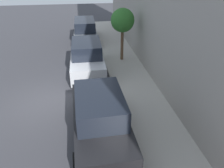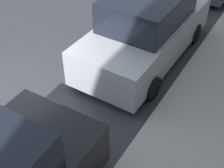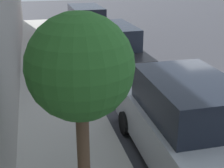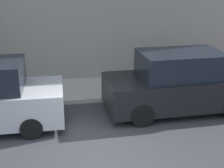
{
  "view_description": "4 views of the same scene",
  "coord_description": "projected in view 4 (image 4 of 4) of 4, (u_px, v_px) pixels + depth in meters",
  "views": [
    {
      "loc": [
        1.86,
        -9.6,
        6.1
      ],
      "look_at": [
        3.26,
        -0.53,
        1.0
      ],
      "focal_mm": 35.0,
      "sensor_mm": 36.0,
      "label": 1
    },
    {
      "loc": [
        5.32,
        -3.73,
        5.28
      ],
      "look_at": [
        2.69,
        0.59,
        1.0
      ],
      "focal_mm": 50.0,
      "sensor_mm": 36.0,
      "label": 2
    },
    {
      "loc": [
        5.32,
        8.54,
        4.21
      ],
      "look_at": [
        3.27,
        0.58,
        1.0
      ],
      "focal_mm": 50.0,
      "sensor_mm": 36.0,
      "label": 3
    },
    {
      "loc": [
        -6.58,
        0.86,
        4.28
      ],
      "look_at": [
        2.56,
        -0.8,
        1.0
      ],
      "focal_mm": 50.0,
      "sensor_mm": 36.0,
      "label": 4
    }
  ],
  "objects": [
    {
      "name": "ground_plane",
      "position": [
        99.0,
        158.0,
        7.67
      ],
      "size": [
        60.0,
        60.0,
        0.0
      ],
      "primitive_type": "plane",
      "color": "#38383D"
    },
    {
      "name": "sidewalk",
      "position": [
        82.0,
        90.0,
        12.01
      ],
      "size": [
        2.42,
        32.0,
        0.15
      ],
      "color": "#B2ADA3",
      "rests_on": "ground_plane"
    },
    {
      "name": "parked_suv_second",
      "position": [
        179.0,
        83.0,
        10.1
      ],
      "size": [
        2.08,
        4.84,
        1.98
      ],
      "color": "black",
      "rests_on": "ground_plane"
    }
  ]
}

